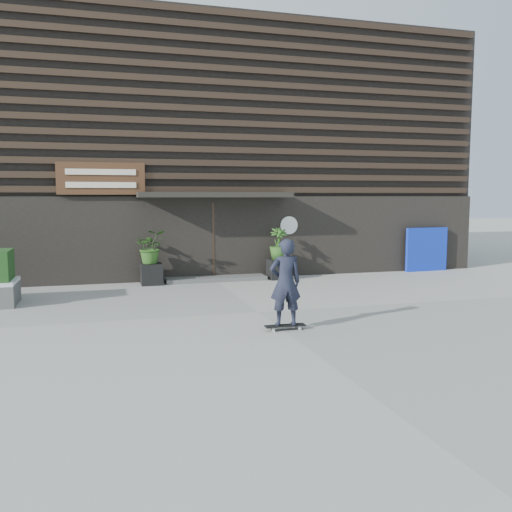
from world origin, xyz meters
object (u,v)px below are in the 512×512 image
object	(u,v)px
planter_pot_right	(278,269)
planter_pot_left	(152,274)
skateboarder	(285,283)
blue_tarp	(426,249)

from	to	relation	value
planter_pot_right	planter_pot_left	bearing A→B (deg)	180.00
planter_pot_right	skateboarder	size ratio (longest dim) A/B	0.35
planter_pot_left	skateboarder	world-z (taller)	skateboarder
planter_pot_right	skateboarder	bearing A→B (deg)	-107.06
planter_pot_right	skateboarder	xyz separation A→B (m)	(-1.86, -6.05, 0.61)
blue_tarp	skateboarder	size ratio (longest dim) A/B	0.90
planter_pot_left	blue_tarp	bearing A→B (deg)	1.88
planter_pot_left	planter_pot_right	xyz separation A→B (m)	(3.80, 0.00, 0.00)
planter_pot_right	blue_tarp	distance (m)	5.35
blue_tarp	skateboarder	world-z (taller)	skateboarder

